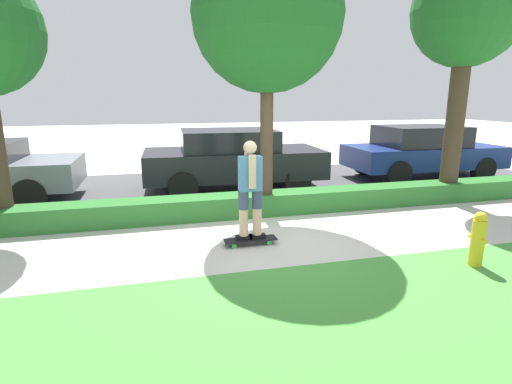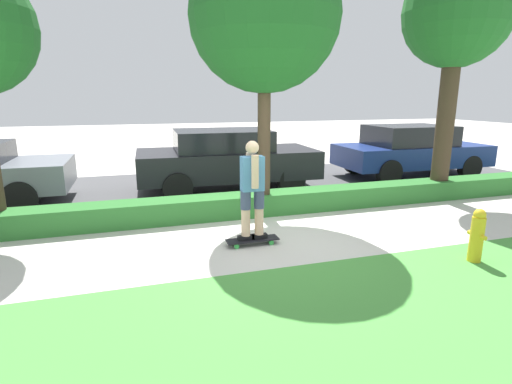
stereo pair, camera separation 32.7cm
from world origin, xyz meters
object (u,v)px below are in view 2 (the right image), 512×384
object	(u,v)px
skater_person	(252,188)
tree_far	(457,18)
skateboard	(252,240)
tree_mid	(265,16)
parked_car_middle	(226,158)
parked_car_rear	(410,150)
fire_hydrant	(477,235)

from	to	relation	value
skater_person	tree_far	size ratio (longest dim) A/B	0.30
skater_person	skateboard	bearing A→B (deg)	3.58
skater_person	tree_mid	world-z (taller)	tree_mid
skater_person	tree_far	world-z (taller)	tree_far
parked_car_middle	skater_person	bearing A→B (deg)	-95.35
skater_person	tree_mid	distance (m)	3.25
tree_mid	parked_car_middle	xyz separation A→B (m)	(-0.20, 2.39, -2.90)
tree_far	parked_car_middle	bearing A→B (deg)	153.11
parked_car_rear	fire_hydrant	distance (m)	6.45
skateboard	tree_mid	xyz separation A→B (m)	(0.70, 1.55, 3.62)
parked_car_middle	parked_car_rear	distance (m)	5.53
tree_mid	tree_far	distance (m)	4.32
parked_car_rear	skater_person	bearing A→B (deg)	-145.25
skateboard	tree_mid	distance (m)	4.00
skateboard	fire_hydrant	size ratio (longest dim) A/B	1.07
skateboard	tree_mid	world-z (taller)	tree_mid
tree_mid	skateboard	bearing A→B (deg)	-114.37
tree_mid	fire_hydrant	world-z (taller)	tree_mid
tree_far	fire_hydrant	distance (m)	5.25
skater_person	fire_hydrant	xyz separation A→B (m)	(2.83, -1.58, -0.53)
skateboard	tree_far	distance (m)	6.52
skater_person	parked_car_rear	distance (m)	7.24
skateboard	tree_far	xyz separation A→B (m)	(5.01, 1.65, 3.84)
tree_mid	parked_car_middle	bearing A→B (deg)	94.70
parked_car_rear	tree_far	bearing A→B (deg)	-112.22
skateboard	tree_far	world-z (taller)	tree_far
tree_mid	parked_car_middle	distance (m)	3.76
skater_person	fire_hydrant	bearing A→B (deg)	-29.19
parked_car_rear	skateboard	bearing A→B (deg)	-145.25
skater_person	tree_far	bearing A→B (deg)	18.19
parked_car_rear	fire_hydrant	world-z (taller)	parked_car_rear
tree_mid	fire_hydrant	size ratio (longest dim) A/B	6.50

